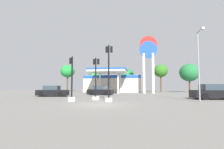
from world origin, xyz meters
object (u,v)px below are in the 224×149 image
at_px(station_pole_sign, 148,57).
at_px(tree_4, 189,73).
at_px(car_0, 100,91).
at_px(traffic_signal_0, 96,86).
at_px(tree_1, 95,76).
at_px(traffic_signal_2, 72,89).
at_px(car_1, 53,92).
at_px(tree_2, 127,76).
at_px(tree_0, 68,71).
at_px(traffic_signal_1, 109,81).
at_px(corner_streetlamp, 199,58).
at_px(car_2, 213,92).
at_px(tree_3, 161,71).

relative_size(station_pole_sign, tree_4, 1.69).
xyz_separation_m(station_pole_sign, car_0, (-8.02, -7.16, -6.43)).
height_order(station_pole_sign, traffic_signal_0, station_pole_sign).
bearing_deg(tree_1, traffic_signal_2, -79.35).
height_order(car_1, tree_2, tree_2).
bearing_deg(tree_0, car_0, -50.54).
relative_size(station_pole_sign, tree_2, 1.95).
bearing_deg(tree_2, tree_1, -179.52).
distance_m(traffic_signal_1, corner_streetlamp, 8.44).
relative_size(traffic_signal_0, traffic_signal_1, 0.83).
height_order(traffic_signal_1, tree_0, tree_0).
height_order(tree_0, corner_streetlamp, tree_0).
xyz_separation_m(car_1, tree_2, (8.68, 21.56, 3.38)).
xyz_separation_m(car_1, car_2, (19.55, -1.80, 0.07)).
height_order(tree_3, tree_4, tree_3).
relative_size(car_0, tree_2, 0.72).
xyz_separation_m(traffic_signal_1, tree_3, (8.18, 27.28, 3.26)).
bearing_deg(corner_streetlamp, tree_0, 133.64).
xyz_separation_m(traffic_signal_2, tree_2, (3.22, 28.00, 2.93)).
bearing_deg(car_2, tree_0, 140.59).
relative_size(car_0, traffic_signal_2, 1.01).
height_order(car_0, car_2, car_2).
height_order(station_pole_sign, traffic_signal_1, station_pole_sign).
xyz_separation_m(station_pole_sign, traffic_signal_2, (-8.12, -18.37, -5.97)).
distance_m(car_0, tree_4, 24.39).
relative_size(traffic_signal_0, traffic_signal_2, 1.04).
relative_size(car_1, tree_2, 0.74).
bearing_deg(traffic_signal_2, tree_3, 67.17).
distance_m(car_2, tree_0, 34.62).
relative_size(traffic_signal_2, tree_4, 0.62).
bearing_deg(traffic_signal_2, car_2, 18.22).
relative_size(car_1, traffic_signal_0, 0.99).
bearing_deg(car_0, car_1, -139.37).
height_order(tree_1, tree_4, tree_4).
bearing_deg(tree_0, traffic_signal_2, -64.82).
relative_size(car_2, corner_streetlamp, 0.73).
relative_size(tree_0, tree_1, 1.26).
distance_m(traffic_signal_2, tree_3, 30.26).
relative_size(station_pole_sign, car_2, 2.43).
relative_size(tree_3, corner_streetlamp, 1.05).
height_order(car_0, traffic_signal_0, traffic_signal_0).
bearing_deg(corner_streetlamp, car_1, 162.99).
bearing_deg(tree_1, tree_0, -168.11).
xyz_separation_m(traffic_signal_1, tree_1, (-8.71, 27.57, 2.21)).
bearing_deg(tree_2, traffic_signal_1, -89.50).
relative_size(car_0, corner_streetlamp, 0.65).
distance_m(car_0, traffic_signal_1, 11.43).
height_order(station_pole_sign, car_0, station_pole_sign).
distance_m(traffic_signal_0, tree_3, 27.75).
height_order(car_2, tree_2, tree_2).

